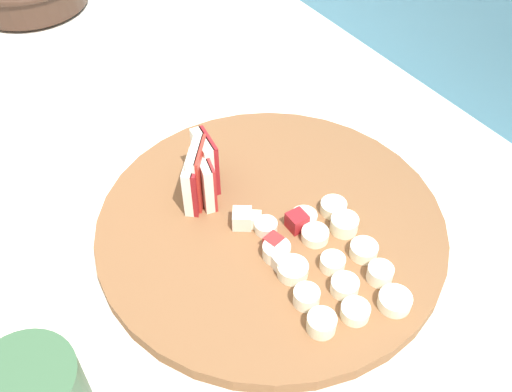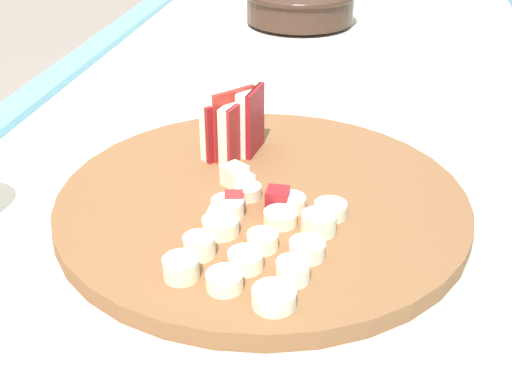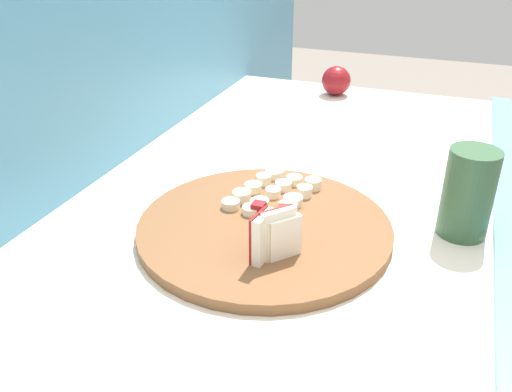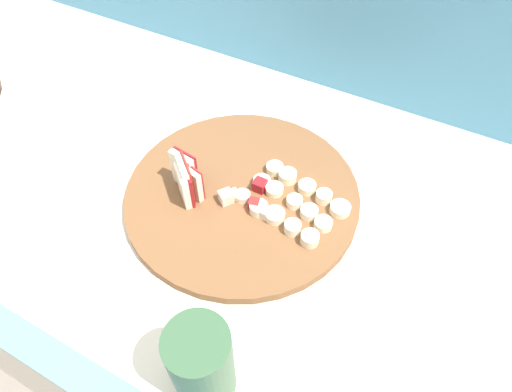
{
  "view_description": "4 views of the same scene",
  "coord_description": "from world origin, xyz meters",
  "px_view_note": "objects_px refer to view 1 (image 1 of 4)",
  "views": [
    {
      "loc": [
        0.37,
        -0.22,
        1.37
      ],
      "look_at": [
        0.05,
        -0.01,
        0.98
      ],
      "focal_mm": 41.13,
      "sensor_mm": 36.0,
      "label": 1
    },
    {
      "loc": [
        0.53,
        0.1,
        1.21
      ],
      "look_at": [
        0.09,
        0.01,
        0.95
      ],
      "focal_mm": 45.52,
      "sensor_mm": 36.0,
      "label": 2
    },
    {
      "loc": [
        -0.55,
        -0.21,
        1.32
      ],
      "look_at": [
        0.06,
        0.03,
        0.97
      ],
      "focal_mm": 38.31,
      "sensor_mm": 36.0,
      "label": 3
    },
    {
      "loc": [
        0.27,
        -0.35,
        1.44
      ],
      "look_at": [
        0.09,
        -0.02,
        0.97
      ],
      "focal_mm": 31.17,
      "sensor_mm": 36.0,
      "label": 4
    }
  ],
  "objects_px": {
    "banana_slice_rows": "(330,262)",
    "cutting_board": "(271,226)",
    "apple_wedge_fan": "(201,174)",
    "apple_dice_pile": "(269,230)"
  },
  "relations": [
    {
      "from": "cutting_board",
      "to": "apple_wedge_fan",
      "type": "relative_size",
      "value": 5.29
    },
    {
      "from": "apple_wedge_fan",
      "to": "apple_dice_pile",
      "type": "xyz_separation_m",
      "value": [
        0.08,
        0.03,
        -0.02
      ]
    },
    {
      "from": "apple_wedge_fan",
      "to": "banana_slice_rows",
      "type": "xyz_separation_m",
      "value": [
        0.15,
        0.05,
        -0.02
      ]
    },
    {
      "from": "cutting_board",
      "to": "apple_dice_pile",
      "type": "xyz_separation_m",
      "value": [
        0.01,
        -0.01,
        0.02
      ]
    },
    {
      "from": "cutting_board",
      "to": "banana_slice_rows",
      "type": "height_order",
      "value": "banana_slice_rows"
    },
    {
      "from": "apple_wedge_fan",
      "to": "apple_dice_pile",
      "type": "height_order",
      "value": "apple_wedge_fan"
    },
    {
      "from": "cutting_board",
      "to": "apple_dice_pile",
      "type": "height_order",
      "value": "apple_dice_pile"
    },
    {
      "from": "apple_wedge_fan",
      "to": "apple_dice_pile",
      "type": "bearing_deg",
      "value": 16.88
    },
    {
      "from": "apple_wedge_fan",
      "to": "apple_dice_pile",
      "type": "relative_size",
      "value": 0.78
    },
    {
      "from": "banana_slice_rows",
      "to": "cutting_board",
      "type": "bearing_deg",
      "value": -170.44
    }
  ]
}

